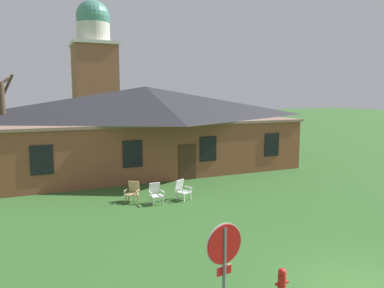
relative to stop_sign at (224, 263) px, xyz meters
The scene contains 8 objects.
brick_building 19.51m from the stop_sign, 77.11° to the left, with size 19.35×10.40×5.56m.
dome_tower 40.39m from the stop_sign, 83.53° to the left, with size 5.18×5.18×16.78m.
stop_sign is the anchor object (origin of this frame).
lawn_chair_by_porch 10.99m from the stop_sign, 83.95° to the left, with size 0.85×0.87×0.96m.
lawn_chair_near_door 10.41m from the stop_sign, 78.60° to the left, with size 0.64×0.67×0.96m.
lawn_chair_left_end 10.85m from the stop_sign, 71.58° to the left, with size 0.80×0.84×0.96m.
bare_tree_beside_building 18.85m from the stop_sign, 103.67° to the left, with size 1.90×1.75×6.25m.
fire_hydrant 2.98m from the stop_sign, 27.04° to the left, with size 0.36×0.28×0.79m.
Camera 1 is at (-7.58, -6.21, 5.01)m, focal length 34.63 mm.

